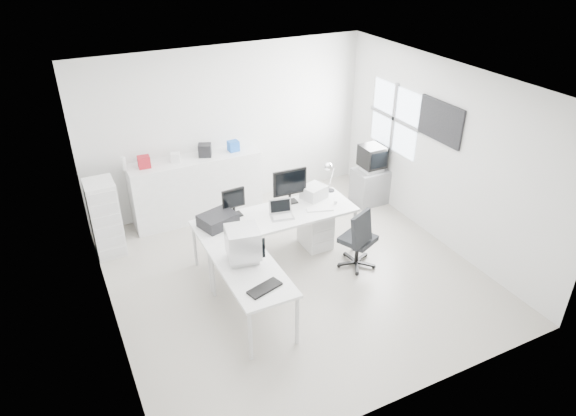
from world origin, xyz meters
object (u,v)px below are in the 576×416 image
lcd_monitor_large (290,186)px  crt_tv (372,158)px  main_desk (276,237)px  side_desk (252,295)px  crt_monitor (243,245)px  tv_cabinet (370,186)px  drawer_pedestal (315,228)px  sideboard (197,188)px  inkjet_printer (218,220)px  laptop (282,210)px  office_chair (358,236)px  filing_cabinet (105,218)px  lcd_monitor_small (234,203)px  laser_printer (314,192)px

lcd_monitor_large → crt_tv: bearing=20.3°
main_desk → side_desk: 1.39m
crt_tv → crt_monitor: bearing=-151.2°
crt_monitor → crt_tv: size_ratio=0.93×
tv_cabinet → drawer_pedestal: bearing=-152.6°
lcd_monitor_large → sideboard: bearing=126.7°
crt_monitor → sideboard: size_ratio=0.21×
inkjet_printer → tv_cabinet: 3.26m
side_desk → laptop: size_ratio=3.90×
lcd_monitor_large → crt_monitor: (-1.20, -1.10, -0.04)m
office_chair → sideboard: sideboard is taller
laptop → filing_cabinet: size_ratio=0.30×
main_desk → sideboard: (-0.67, 1.75, 0.17)m
office_chair → lcd_monitor_small: bearing=123.9°
lcd_monitor_small → sideboard: size_ratio=0.20×
inkjet_printer → crt_monitor: (0.00, -0.95, 0.15)m
crt_tv → sideboard: 3.08m
lcd_monitor_small → lcd_monitor_large: size_ratio=0.78×
laser_printer → crt_tv: (1.52, 0.64, 0.01)m
office_chair → laptop: bearing=122.9°
crt_monitor → drawer_pedestal: bearing=40.6°
lcd_monitor_small → crt_tv: lcd_monitor_small is taller
tv_cabinet → crt_tv: crt_tv is taller
office_chair → laser_printer: bearing=79.9°
main_desk → drawer_pedestal: bearing=4.1°
lcd_monitor_small → crt_tv: (2.82, 0.61, -0.11)m
main_desk → laser_printer: laser_printer is taller
laser_printer → office_chair: 1.01m
lcd_monitor_small → sideboard: lcd_monitor_small is taller
side_desk → main_desk: bearing=52.3°
office_chair → sideboard: bearing=99.6°
inkjet_printer → lcd_monitor_small: lcd_monitor_small is taller
laser_printer → crt_tv: crt_tv is taller
lcd_monitor_small → drawer_pedestal: bearing=-12.8°
laser_printer → sideboard: size_ratio=0.16×
drawer_pedestal → inkjet_printer: bearing=178.2°
laser_printer → filing_cabinet: (-2.98, 1.07, -0.25)m
main_desk → office_chair: office_chair is taller
side_desk → inkjet_printer: 1.29m
filing_cabinet → main_desk: bearing=-30.0°
lcd_monitor_large → crt_tv: (1.92, 0.61, -0.17)m
office_chair → filing_cabinet: 3.78m
sideboard → laser_printer: bearing=-47.2°
drawer_pedestal → sideboard: bearing=128.8°
inkjet_printer → office_chair: 2.03m
inkjet_printer → lcd_monitor_large: lcd_monitor_large is taller
laptop → sideboard: 2.01m
side_desk → crt_monitor: (0.00, 0.25, 0.61)m
laser_printer → sideboard: 2.11m
side_desk → laser_printer: size_ratio=4.02×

